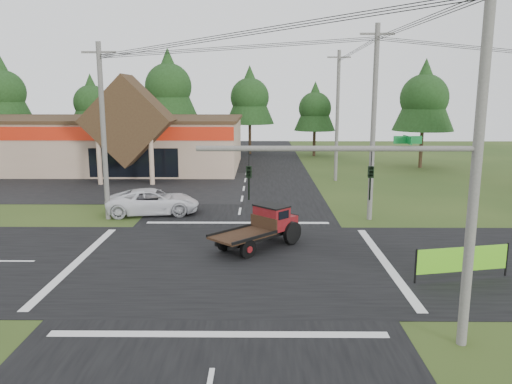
{
  "coord_description": "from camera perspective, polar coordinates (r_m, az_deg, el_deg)",
  "views": [
    {
      "loc": [
        1.32,
        -21.65,
        7.51
      ],
      "look_at": [
        1.1,
        5.43,
        2.2
      ],
      "focal_mm": 35.0,
      "sensor_mm": 36.0,
      "label": 1
    }
  ],
  "objects": [
    {
      "name": "roadside_banner",
      "position": [
        22.3,
        22.49,
        -7.49
      ],
      "size": [
        4.19,
        1.02,
        1.45
      ],
      "primitive_type": null,
      "rotation": [
        0.0,
        0.0,
        0.21
      ],
      "color": "#58B518",
      "rests_on": "ground"
    },
    {
      "name": "ground",
      "position": [
        22.96,
        -2.88,
        -8.02
      ],
      "size": [
        120.0,
        120.0,
        0.0
      ],
      "primitive_type": "plane",
      "color": "#273F16",
      "rests_on": "ground"
    },
    {
      "name": "tree_row_e",
      "position": [
        62.03,
        6.76,
        9.66
      ],
      "size": [
        5.04,
        5.04,
        9.09
      ],
      "color": "#332316",
      "rests_on": "ground"
    },
    {
      "name": "utility_pole_nw",
      "position": [
        31.16,
        -17.05,
        6.71
      ],
      "size": [
        2.0,
        0.3,
        10.5
      ],
      "color": "#595651",
      "rests_on": "ground"
    },
    {
      "name": "traffic_signal_mast",
      "position": [
        15.17,
        17.71,
        -1.19
      ],
      "size": [
        8.12,
        0.24,
        7.0
      ],
      "color": "#595651",
      "rests_on": "ground"
    },
    {
      "name": "road_ns",
      "position": [
        22.95,
        -2.88,
        -7.99
      ],
      "size": [
        12.0,
        120.0,
        0.02
      ],
      "primitive_type": "cube",
      "color": "black",
      "rests_on": "ground"
    },
    {
      "name": "tree_row_d",
      "position": [
        63.66,
        -0.72,
        10.98
      ],
      "size": [
        6.16,
        6.16,
        11.11
      ],
      "color": "#332316",
      "rests_on": "ground"
    },
    {
      "name": "white_pickup",
      "position": [
        32.42,
        -11.69,
        -1.08
      ],
      "size": [
        6.13,
        3.52,
        1.61
      ],
      "primitive_type": "imported",
      "rotation": [
        0.0,
        0.0,
        1.72
      ],
      "color": "white",
      "rests_on": "ground"
    },
    {
      "name": "tree_row_a",
      "position": [
        69.15,
        -26.92,
        10.37
      ],
      "size": [
        6.72,
        6.72,
        12.12
      ],
      "color": "#332316",
      "rests_on": "ground"
    },
    {
      "name": "tree_row_b",
      "position": [
        67.13,
        -18.32,
        9.86
      ],
      "size": [
        5.6,
        5.6,
        10.1
      ],
      "color": "#332316",
      "rests_on": "ground"
    },
    {
      "name": "parking_apron",
      "position": [
        44.09,
        -19.87,
        0.64
      ],
      "size": [
        28.0,
        14.0,
        0.02
      ],
      "primitive_type": "cube",
      "color": "black",
      "rests_on": "ground"
    },
    {
      "name": "utility_pole_nr",
      "position": [
        15.55,
        23.91,
        3.22
      ],
      "size": [
        2.0,
        0.3,
        11.0
      ],
      "color": "#595651",
      "rests_on": "ground"
    },
    {
      "name": "road_ew",
      "position": [
        22.95,
        -2.88,
        -7.99
      ],
      "size": [
        120.0,
        12.0,
        0.02
      ],
      "primitive_type": "cube",
      "color": "black",
      "rests_on": "ground"
    },
    {
      "name": "utility_pole_ne",
      "position": [
        30.44,
        13.28,
        7.75
      ],
      "size": [
        2.0,
        0.3,
        11.5
      ],
      "color": "#595651",
      "rests_on": "ground"
    },
    {
      "name": "cvs_building",
      "position": [
        54.18,
        -17.92,
        5.55
      ],
      "size": [
        30.4,
        18.2,
        9.19
      ],
      "color": "tan",
      "rests_on": "ground"
    },
    {
      "name": "utility_pole_n",
      "position": [
        44.19,
        9.28,
        8.66
      ],
      "size": [
        2.0,
        0.3,
        11.2
      ],
      "color": "#595651",
      "rests_on": "ground"
    },
    {
      "name": "tree_side_ne",
      "position": [
        54.28,
        18.69,
        10.39
      ],
      "size": [
        6.16,
        6.16,
        11.11
      ],
      "color": "#332316",
      "rests_on": "ground"
    },
    {
      "name": "tree_row_c",
      "position": [
        63.68,
        -9.98,
        12.03
      ],
      "size": [
        7.28,
        7.28,
        13.13
      ],
      "color": "#332316",
      "rests_on": "ground"
    },
    {
      "name": "antique_flatbed_truck",
      "position": [
        24.67,
        0.19,
        -4.13
      ],
      "size": [
        4.83,
        4.84,
        2.07
      ],
      "primitive_type": null,
      "rotation": [
        0.0,
        0.0,
        -0.78
      ],
      "color": "#590D0C",
      "rests_on": "ground"
    }
  ]
}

